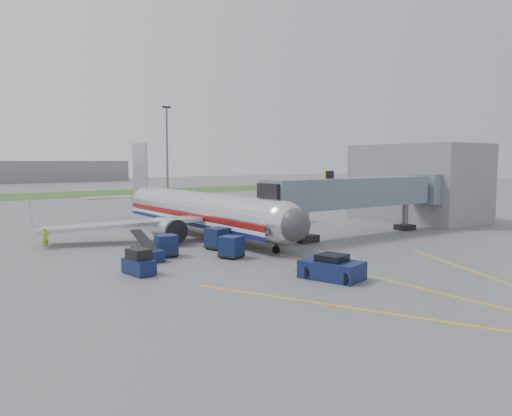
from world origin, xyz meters
TOP-DOWN VIEW (x-y plane):
  - ground at (0.00, 0.00)m, footprint 400.00×400.00m
  - grass_strip at (0.00, 90.00)m, footprint 300.00×25.00m
  - apron_markings at (0.00, -7.40)m, footprint 21.52×50.00m
  - airliner at (0.00, 15.25)m, footprint 32.10×35.67m
  - jet_bridge at (12.86, 5.00)m, footprint 25.30×4.00m
  - terminal at (30.00, 10.00)m, footprint 10.00×16.00m
  - light_mast_right at (25.00, 75.00)m, footprint 2.00×0.44m
  - pushback_tug at (-2.67, -7.45)m, footprint 3.49×4.51m
  - baggage_tug at (-12.60, 1.31)m, footprint 1.65×2.70m
  - baggage_cart_a at (-4.19, 2.52)m, footprint 2.16×2.16m
  - baggage_cart_b at (-3.00, 6.64)m, footprint 2.10×2.10m
  - baggage_cart_c at (-8.22, 6.13)m, footprint 1.90×1.90m
  - belt_loader at (-10.00, 5.87)m, footprint 1.50×4.42m
  - ground_power_cart at (5.24, 8.00)m, footprint 1.86×1.39m
  - ramp_worker at (-15.48, 15.43)m, footprint 0.85×0.74m

SIDE VIEW (x-z plane):
  - ground at x=0.00m, z-range 0.00..0.00m
  - apron_markings at x=0.00m, z-range 0.00..0.01m
  - grass_strip at x=0.00m, z-range 0.00..0.01m
  - belt_loader at x=-10.00m, z-range -0.54..1.61m
  - ground_power_cart at x=5.24m, z-range -0.01..1.35m
  - pushback_tug at x=-2.67m, z-range -0.14..1.52m
  - baggage_tug at x=-12.60m, z-range -0.10..1.68m
  - baggage_cart_a at x=-4.19m, z-range 0.02..1.79m
  - baggage_cart_c at x=-8.22m, z-range 0.02..1.80m
  - baggage_cart_b at x=-3.00m, z-range 0.02..1.92m
  - ramp_worker at x=-15.48m, z-range 0.00..1.95m
  - airliner at x=0.00m, z-range -2.48..7.77m
  - jet_bridge at x=12.86m, z-range 1.02..7.92m
  - terminal at x=30.00m, z-range 0.00..10.00m
  - light_mast_right at x=25.00m, z-range 0.58..20.98m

